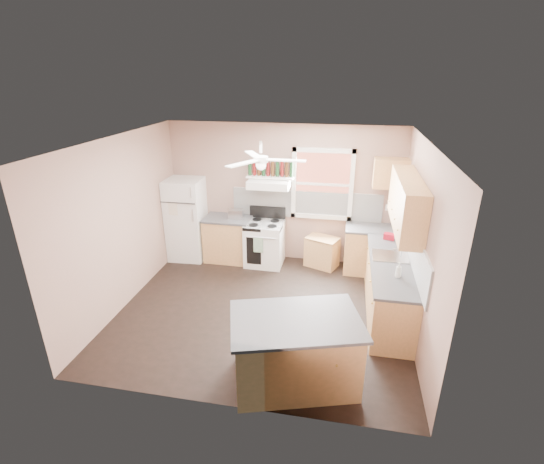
% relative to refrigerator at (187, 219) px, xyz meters
% --- Properties ---
extents(floor, '(4.50, 4.50, 0.00)m').
position_rel_refrigerator_xyz_m(floor, '(1.91, -1.66, -0.82)').
color(floor, black).
rests_on(floor, ground).
extents(ceiling, '(4.50, 4.50, 0.00)m').
position_rel_refrigerator_xyz_m(ceiling, '(1.91, -1.66, 1.88)').
color(ceiling, white).
rests_on(ceiling, ground).
extents(wall_back, '(4.50, 0.05, 2.70)m').
position_rel_refrigerator_xyz_m(wall_back, '(1.91, 0.36, 0.53)').
color(wall_back, '#927062').
rests_on(wall_back, ground).
extents(wall_right, '(0.05, 4.00, 2.70)m').
position_rel_refrigerator_xyz_m(wall_right, '(4.18, -1.66, 0.53)').
color(wall_right, '#927062').
rests_on(wall_right, ground).
extents(wall_left, '(0.05, 4.00, 2.70)m').
position_rel_refrigerator_xyz_m(wall_left, '(-0.37, -1.66, 0.53)').
color(wall_left, '#927062').
rests_on(wall_left, ground).
extents(backsplash_back, '(2.90, 0.03, 0.55)m').
position_rel_refrigerator_xyz_m(backsplash_back, '(2.36, 0.33, 0.35)').
color(backsplash_back, white).
rests_on(backsplash_back, wall_back).
extents(backsplash_right, '(0.03, 2.60, 0.55)m').
position_rel_refrigerator_xyz_m(backsplash_right, '(4.14, -1.36, 0.35)').
color(backsplash_right, white).
rests_on(backsplash_right, wall_right).
extents(window_view, '(1.00, 0.02, 1.20)m').
position_rel_refrigerator_xyz_m(window_view, '(2.66, 0.32, 0.78)').
color(window_view, brown).
rests_on(window_view, wall_back).
extents(window_frame, '(1.16, 0.07, 1.36)m').
position_rel_refrigerator_xyz_m(window_frame, '(2.66, 0.30, 0.78)').
color(window_frame, white).
rests_on(window_frame, wall_back).
extents(refrigerator, '(0.73, 0.71, 1.64)m').
position_rel_refrigerator_xyz_m(refrigerator, '(0.00, 0.00, 0.00)').
color(refrigerator, white).
rests_on(refrigerator, floor).
extents(base_cabinet_left, '(0.90, 0.60, 0.86)m').
position_rel_refrigerator_xyz_m(base_cabinet_left, '(0.85, 0.04, -0.39)').
color(base_cabinet_left, '#AF8349').
rests_on(base_cabinet_left, floor).
extents(counter_left, '(0.92, 0.62, 0.04)m').
position_rel_refrigerator_xyz_m(counter_left, '(0.85, 0.04, 0.06)').
color(counter_left, '#3F3F41').
rests_on(counter_left, base_cabinet_left).
extents(toaster, '(0.29, 0.18, 0.18)m').
position_rel_refrigerator_xyz_m(toaster, '(1.02, 0.04, 0.17)').
color(toaster, silver).
rests_on(toaster, counter_left).
extents(stove, '(0.73, 0.65, 0.86)m').
position_rel_refrigerator_xyz_m(stove, '(1.60, -0.02, -0.39)').
color(stove, white).
rests_on(stove, floor).
extents(range_hood, '(0.78, 0.50, 0.14)m').
position_rel_refrigerator_xyz_m(range_hood, '(1.68, 0.09, 0.80)').
color(range_hood, white).
rests_on(range_hood, wall_back).
extents(bottle_shelf, '(0.90, 0.26, 0.03)m').
position_rel_refrigerator_xyz_m(bottle_shelf, '(1.68, 0.21, 0.90)').
color(bottle_shelf, white).
rests_on(bottle_shelf, range_hood).
extents(cart, '(0.70, 0.59, 0.60)m').
position_rel_refrigerator_xyz_m(cart, '(2.72, 0.09, -0.52)').
color(cart, '#AF8349').
rests_on(cart, floor).
extents(base_cabinet_corner, '(1.00, 0.60, 0.86)m').
position_rel_refrigerator_xyz_m(base_cabinet_corner, '(3.66, 0.04, -0.39)').
color(base_cabinet_corner, '#AF8349').
rests_on(base_cabinet_corner, floor).
extents(base_cabinet_right, '(0.60, 2.20, 0.86)m').
position_rel_refrigerator_xyz_m(base_cabinet_right, '(3.86, -1.36, -0.39)').
color(base_cabinet_right, '#AF8349').
rests_on(base_cabinet_right, floor).
extents(counter_corner, '(1.02, 0.62, 0.04)m').
position_rel_refrigerator_xyz_m(counter_corner, '(3.66, 0.04, 0.06)').
color(counter_corner, '#3F3F41').
rests_on(counter_corner, base_cabinet_corner).
extents(counter_right, '(0.62, 2.22, 0.04)m').
position_rel_refrigerator_xyz_m(counter_right, '(3.85, -1.36, 0.06)').
color(counter_right, '#3F3F41').
rests_on(counter_right, base_cabinet_right).
extents(sink, '(0.55, 0.45, 0.03)m').
position_rel_refrigerator_xyz_m(sink, '(3.85, -1.16, 0.07)').
color(sink, silver).
rests_on(sink, counter_right).
extents(faucet, '(0.03, 0.03, 0.14)m').
position_rel_refrigerator_xyz_m(faucet, '(4.01, -1.16, 0.15)').
color(faucet, silver).
rests_on(faucet, sink).
extents(upper_cabinet_right, '(0.33, 1.80, 0.76)m').
position_rel_refrigerator_xyz_m(upper_cabinet_right, '(3.99, -1.16, 0.96)').
color(upper_cabinet_right, '#AF8349').
rests_on(upper_cabinet_right, wall_right).
extents(upper_cabinet_corner, '(0.60, 0.33, 0.52)m').
position_rel_refrigerator_xyz_m(upper_cabinet_corner, '(3.86, 0.17, 1.08)').
color(upper_cabinet_corner, '#AF8349').
rests_on(upper_cabinet_corner, wall_back).
extents(paper_towel, '(0.26, 0.12, 0.12)m').
position_rel_refrigerator_xyz_m(paper_towel, '(3.98, 0.20, 0.43)').
color(paper_towel, white).
rests_on(paper_towel, wall_back).
extents(island, '(1.64, 1.28, 0.86)m').
position_rel_refrigerator_xyz_m(island, '(2.62, -3.11, -0.39)').
color(island, '#AF8349').
rests_on(island, floor).
extents(island_top, '(1.74, 1.39, 0.04)m').
position_rel_refrigerator_xyz_m(island_top, '(2.62, -3.11, 0.06)').
color(island_top, '#3F3F41').
rests_on(island_top, island).
extents(ceiling_fan_hub, '(0.20, 0.20, 0.08)m').
position_rel_refrigerator_xyz_m(ceiling_fan_hub, '(1.91, -1.66, 1.63)').
color(ceiling_fan_hub, white).
rests_on(ceiling_fan_hub, ceiling).
extents(soap_bottle, '(0.11, 0.11, 0.22)m').
position_rel_refrigerator_xyz_m(soap_bottle, '(3.89, -1.83, 0.19)').
color(soap_bottle, silver).
rests_on(soap_bottle, counter_right).
extents(red_caddy, '(0.20, 0.16, 0.10)m').
position_rel_refrigerator_xyz_m(red_caddy, '(3.88, -0.46, 0.13)').
color(red_caddy, '#A40E1E').
rests_on(red_caddy, counter_right).
extents(wine_bottles, '(0.86, 0.06, 0.31)m').
position_rel_refrigerator_xyz_m(wine_bottles, '(1.68, 0.21, 1.06)').
color(wine_bottles, '#143819').
rests_on(wine_bottles, bottle_shelf).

